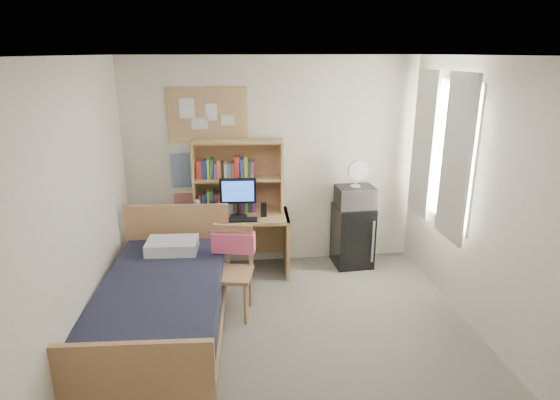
{
  "coord_description": "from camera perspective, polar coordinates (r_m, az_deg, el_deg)",
  "views": [
    {
      "loc": [
        -0.59,
        -3.56,
        2.62
      ],
      "look_at": [
        -0.02,
        1.2,
        1.11
      ],
      "focal_mm": 30.0,
      "sensor_mm": 36.0,
      "label": 1
    }
  ],
  "objects": [
    {
      "name": "hutch",
      "position": [
        5.68,
        -5.12,
        2.87
      ],
      "size": [
        1.1,
        0.34,
        0.88
      ],
      "primitive_type": "cube",
      "rotation": [
        0.0,
        0.0,
        -0.06
      ],
      "color": "tan",
      "rests_on": "desk"
    },
    {
      "name": "desk_chair",
      "position": [
        4.85,
        -6.04,
        -8.89
      ],
      "size": [
        0.56,
        0.56,
        0.94
      ],
      "primitive_type": "cube",
      "rotation": [
        0.0,
        0.0,
        -0.21
      ],
      "color": "tan",
      "rests_on": "floor"
    },
    {
      "name": "microwave",
      "position": [
        5.87,
        9.12,
        0.39
      ],
      "size": [
        0.47,
        0.37,
        0.26
      ],
      "primitive_type": "cube",
      "rotation": [
        0.0,
        0.0,
        0.05
      ],
      "color": "#B6B6BB",
      "rests_on": "mini_fridge"
    },
    {
      "name": "water_bottle",
      "position": [
        5.57,
        -10.04,
        -1.15
      ],
      "size": [
        0.07,
        0.07,
        0.23
      ],
      "primitive_type": "cylinder",
      "rotation": [
        0.0,
        0.0,
        -0.06
      ],
      "color": "white",
      "rests_on": "desk"
    },
    {
      "name": "speaker_left",
      "position": [
        5.6,
        -8.15,
        -1.21
      ],
      "size": [
        0.08,
        0.08,
        0.18
      ],
      "primitive_type": "cube",
      "rotation": [
        0.0,
        0.0,
        -0.06
      ],
      "color": "black",
      "rests_on": "desk"
    },
    {
      "name": "poster_wave",
      "position": [
        5.84,
        -11.66,
        3.58
      ],
      "size": [
        0.3,
        0.01,
        0.42
      ],
      "primitive_type": "cube",
      "color": "#234D8E",
      "rests_on": "wall_back"
    },
    {
      "name": "wall_left",
      "position": [
        3.99,
        -24.06,
        -3.42
      ],
      "size": [
        0.04,
        4.2,
        2.6
      ],
      "primitive_type": "cube",
      "color": "white",
      "rests_on": "floor"
    },
    {
      "name": "mini_fridge",
      "position": [
        6.06,
        8.83,
        -4.29
      ],
      "size": [
        0.48,
        0.48,
        0.78
      ],
      "primitive_type": "cube",
      "rotation": [
        0.0,
        0.0,
        0.05
      ],
      "color": "black",
      "rests_on": "floor"
    },
    {
      "name": "curtain_right",
      "position": [
        5.75,
        17.1,
        6.53
      ],
      "size": [
        0.04,
        0.55,
        1.7
      ],
      "primitive_type": "cube",
      "color": "beige",
      "rests_on": "wall_right"
    },
    {
      "name": "speaker_right",
      "position": [
        5.58,
        -2.0,
        -1.17
      ],
      "size": [
        0.07,
        0.07,
        0.17
      ],
      "primitive_type": "cube",
      "rotation": [
        0.0,
        0.0,
        -0.06
      ],
      "color": "black",
      "rests_on": "desk"
    },
    {
      "name": "bulletin_board",
      "position": [
        5.7,
        -8.83,
        10.25
      ],
      "size": [
        0.94,
        0.03,
        0.64
      ],
      "primitive_type": "cube",
      "color": "tan",
      "rests_on": "wall_back"
    },
    {
      "name": "desk",
      "position": [
        5.8,
        -4.94,
        -5.33
      ],
      "size": [
        1.23,
        0.67,
        0.75
      ],
      "primitive_type": "cube",
      "rotation": [
        0.0,
        0.0,
        -0.06
      ],
      "color": "tan",
      "rests_on": "floor"
    },
    {
      "name": "keyboard",
      "position": [
        5.47,
        -5.1,
        -2.43
      ],
      "size": [
        0.44,
        0.17,
        0.02
      ],
      "primitive_type": "cube",
      "rotation": [
        0.0,
        0.0,
        -0.06
      ],
      "color": "black",
      "rests_on": "desk"
    },
    {
      "name": "window_unit",
      "position": [
        5.41,
        19.06,
        5.68
      ],
      "size": [
        0.1,
        1.4,
        1.7
      ],
      "primitive_type": "cube",
      "color": "white",
      "rests_on": "wall_right"
    },
    {
      "name": "pillow",
      "position": [
        5.08,
        -13.0,
        -5.45
      ],
      "size": [
        0.54,
        0.4,
        0.13
      ],
      "primitive_type": "cube",
      "rotation": [
        0.0,
        0.0,
        -0.06
      ],
      "color": "white",
      "rests_on": "bed"
    },
    {
      "name": "hoodie",
      "position": [
        4.93,
        -5.7,
        -5.17
      ],
      "size": [
        0.47,
        0.23,
        0.21
      ],
      "primitive_type": "cube",
      "rotation": [
        0.0,
        0.0,
        -0.21
      ],
      "color": "#F05B7D",
      "rests_on": "desk_chair"
    },
    {
      "name": "desk_fan",
      "position": [
        5.79,
        9.26,
        3.08
      ],
      "size": [
        0.26,
        0.26,
        0.31
      ],
      "primitive_type": "cylinder",
      "rotation": [
        0.0,
        0.0,
        0.05
      ],
      "color": "white",
      "rests_on": "microwave"
    },
    {
      "name": "bed",
      "position": [
        4.59,
        -14.16,
        -13.37
      ],
      "size": [
        1.24,
        2.29,
        0.61
      ],
      "primitive_type": "cube",
      "rotation": [
        0.0,
        0.0,
        -0.06
      ],
      "color": "black",
      "rests_on": "floor"
    },
    {
      "name": "curtain_left",
      "position": [
        5.04,
        20.68,
        4.71
      ],
      "size": [
        0.04,
        0.55,
        1.7
      ],
      "primitive_type": "cube",
      "color": "beige",
      "rests_on": "wall_right"
    },
    {
      "name": "wall_back",
      "position": [
        5.85,
        -0.86,
        4.46
      ],
      "size": [
        3.6,
        0.04,
        2.6
      ],
      "primitive_type": "cube",
      "color": "white",
      "rests_on": "floor"
    },
    {
      "name": "wall_right",
      "position": [
        4.49,
        25.74,
        -1.38
      ],
      "size": [
        0.04,
        4.2,
        2.6
      ],
      "primitive_type": "cube",
      "color": "white",
      "rests_on": "floor"
    },
    {
      "name": "floor",
      "position": [
        4.47,
        2.21,
        -18.55
      ],
      "size": [
        3.6,
        4.2,
        0.02
      ],
      "primitive_type": "cube",
      "color": "gray",
      "rests_on": "ground"
    },
    {
      "name": "ceiling",
      "position": [
        3.61,
        2.72,
        17.17
      ],
      "size": [
        3.6,
        4.2,
        0.02
      ],
      "primitive_type": "cube",
      "color": "white",
      "rests_on": "wall_back"
    },
    {
      "name": "monitor",
      "position": [
        5.54,
        -5.12,
        0.17
      ],
      "size": [
        0.43,
        0.06,
        0.45
      ],
      "primitive_type": "cube",
      "rotation": [
        0.0,
        0.0,
        -0.06
      ],
      "color": "black",
      "rests_on": "desk"
    },
    {
      "name": "poster_japan",
      "position": [
        5.97,
        -11.39,
        -0.8
      ],
      "size": [
        0.28,
        0.01,
        0.36
      ],
      "primitive_type": "cube",
      "color": "red",
      "rests_on": "wall_back"
    }
  ]
}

